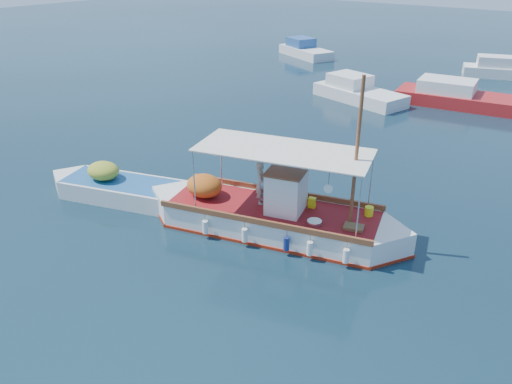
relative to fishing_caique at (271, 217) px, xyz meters
The scene contains 7 objects.
ground 0.55m from the fishing_caique, behind, with size 160.00×160.00×0.00m, color black.
fishing_caique is the anchor object (origin of this frame).
dinghy 6.45m from the fishing_caique, 166.14° to the right, with size 6.44×3.31×1.65m.
bg_boat_nw 18.12m from the fishing_caique, 107.15° to the left, with size 6.69×3.92×1.80m.
bg_boat_n 20.13m from the fishing_caique, 88.31° to the left, with size 8.80×3.90×1.80m.
bg_boat_far_w 32.39m from the fishing_caique, 119.97° to the left, with size 6.32×4.53×1.80m.
bg_boat_far_n 30.19m from the fishing_caique, 88.60° to the left, with size 6.54×3.94×1.80m.
Camera 1 is at (9.09, -12.70, 9.11)m, focal length 35.00 mm.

